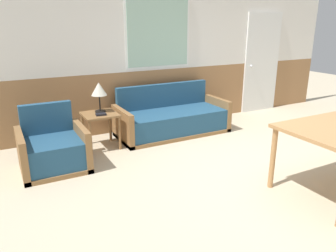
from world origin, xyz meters
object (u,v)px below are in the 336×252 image
armchair (53,150)px  side_table (100,120)px  couch (172,120)px  table_lamp (99,90)px

armchair → side_table: (0.78, 0.45, 0.19)m
couch → side_table: 1.29m
couch → side_table: bearing=-176.9°
side_table → table_lamp: 0.45m
armchair → couch: bearing=11.4°
couch → armchair: bearing=-165.7°
table_lamp → side_table: bearing=-112.0°
couch → side_table: couch is taller
couch → armchair: size_ratio=2.29×
armchair → side_table: bearing=27.4°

